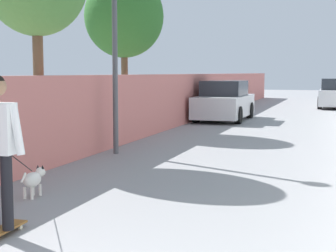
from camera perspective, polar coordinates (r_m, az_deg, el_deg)
The scene contains 7 objects.
ground_plane at distance 16.54m, azimuth 10.75°, elevation -0.60°, with size 80.00×80.00×0.00m, color gray.
wall_left at distance 15.30m, azimuth -2.22°, elevation 2.36°, with size 48.00×0.30×1.80m, color #CC726B.
tree_left_distant at distance 16.73m, azimuth -4.90°, elevation 11.97°, with size 2.52×2.52×4.94m.
lamp_post at distance 11.82m, azimuth -5.95°, elevation 12.10°, with size 0.36×0.36×4.61m.
skateboard at distance 6.26m, azimuth -17.99°, elevation -10.96°, with size 0.81×0.24×0.08m.
dog at distance 7.96m, azimuth -14.72°, elevation -5.70°, with size 2.02×0.82×1.06m.
car_near at distance 20.17m, azimuth 6.27°, elevation 2.67°, with size 4.10×1.80×1.54m.
Camera 1 is at (-2.29, -2.16, 1.86)m, focal length 54.97 mm.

